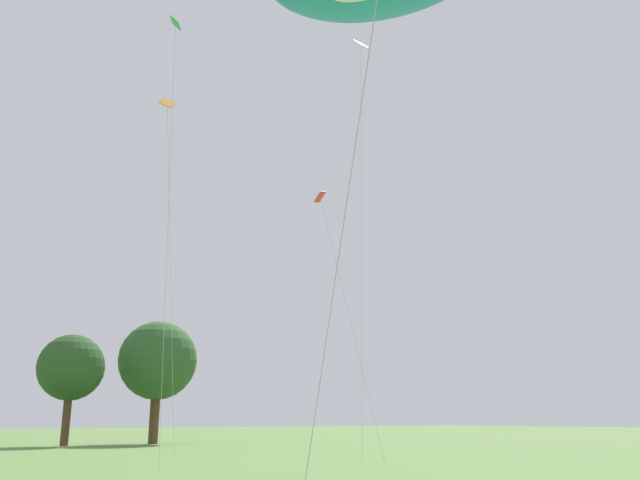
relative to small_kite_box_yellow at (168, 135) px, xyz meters
name	(u,v)px	position (x,y,z in m)	size (l,w,h in m)	color
small_kite_box_yellow	(168,135)	(0.00, 0.00, 0.00)	(3.40, 3.72, 17.53)	orange
small_kite_bird_shape	(361,88)	(8.22, -5.14, 2.86)	(2.13, 2.86, 21.11)	yellow
small_kite_streamer_purple	(173,83)	(-1.89, -4.93, 0.10)	(1.67, 2.53, 18.59)	green
small_kite_stunt_black	(325,215)	(7.43, -3.01, -3.61)	(1.53, 3.68, 13.40)	red
tree_oak_left	(71,368)	(3.11, 24.04, -9.88)	(5.01, 5.01, 8.29)	#513823
tree_broad_distant	(158,361)	(10.19, 24.36, -8.98)	(6.45, 6.45, 9.91)	#513823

